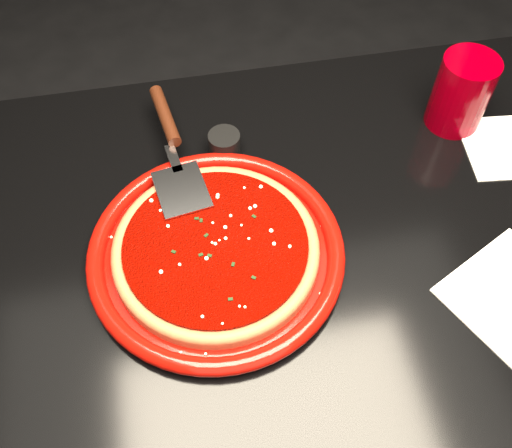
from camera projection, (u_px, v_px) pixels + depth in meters
The scene contains 12 objects.
floor at pixel (286, 421), 1.39m from camera, with size 4.00×4.00×0.01m, color black.
table at pixel (295, 364), 1.08m from camera, with size 1.20×0.80×0.75m, color black.
plate at pixel (216, 252), 0.76m from camera, with size 0.35×0.35×0.03m, color #850804.
pizza_crust at pixel (216, 250), 0.76m from camera, with size 0.28×0.28×0.01m, color brown.
pizza_crust_rim at pixel (216, 248), 0.75m from camera, with size 0.28×0.28×0.02m, color brown.
pizza_sauce at pixel (216, 246), 0.75m from camera, with size 0.24×0.24×0.01m, color #700400.
parmesan_dusting at pixel (215, 243), 0.74m from camera, with size 0.24×0.24×0.01m, color #FFF5C6, non-canonical shape.
basil_flecks at pixel (215, 243), 0.75m from camera, with size 0.22×0.22×0.00m, color black, non-canonical shape.
pizza_server at pixel (174, 148), 0.83m from camera, with size 0.08×0.29×0.02m, color silver, non-canonical shape.
cup at pixel (461, 93), 0.87m from camera, with size 0.09×0.09×0.12m, color #81000A.
napkin_b at pixel (504, 147), 0.89m from camera, with size 0.12×0.13×0.00m, color silver.
ramekin at pixel (224, 144), 0.87m from camera, with size 0.05×0.05×0.04m, color black.
Camera 1 is at (-0.14, -0.37, 1.41)m, focal length 40.00 mm.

